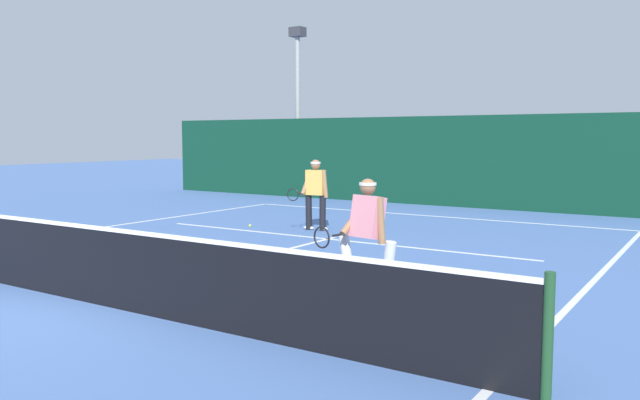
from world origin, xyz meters
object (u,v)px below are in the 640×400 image
(player_far, at_px, (315,191))
(light_pole, at_px, (298,90))
(tennis_ball, at_px, (250,226))
(player_near, at_px, (367,232))

(player_far, bearing_deg, light_pole, -60.24)
(player_far, bearing_deg, tennis_ball, 7.36)
(tennis_ball, bearing_deg, player_far, 14.71)
(player_near, height_order, light_pole, light_pole)
(light_pole, bearing_deg, player_far, -52.89)
(player_near, distance_m, player_far, 6.26)
(player_far, bearing_deg, player_near, 122.35)
(player_near, height_order, tennis_ball, player_near)
(player_far, relative_size, light_pole, 0.26)
(player_near, xyz_separation_m, tennis_ball, (-5.61, 4.39, -0.86))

